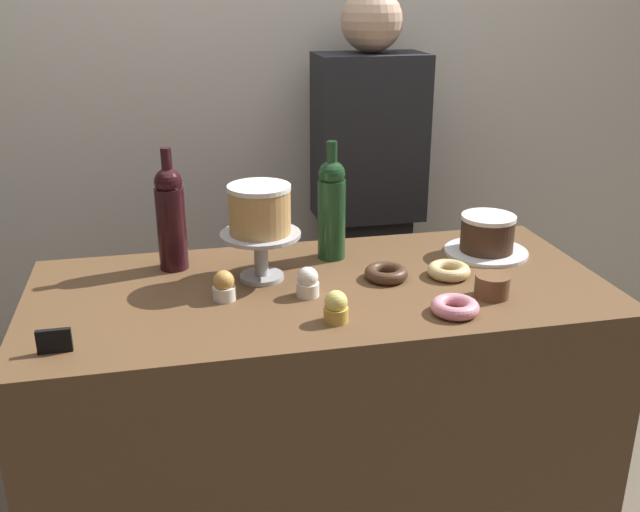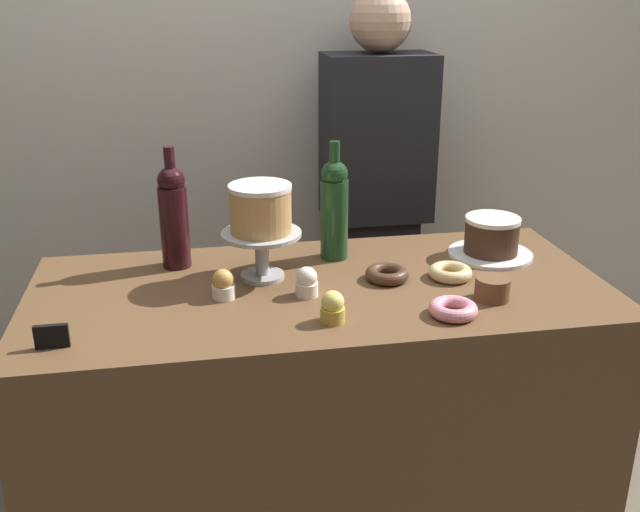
% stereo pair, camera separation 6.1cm
% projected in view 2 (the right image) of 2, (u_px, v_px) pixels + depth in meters
% --- Properties ---
extents(back_wall, '(6.00, 0.05, 2.60)m').
position_uv_depth(back_wall, '(273.00, 79.00, 2.49)').
color(back_wall, silver).
rests_on(back_wall, ground_plane).
extents(display_counter, '(1.45, 0.66, 0.90)m').
position_uv_depth(display_counter, '(320.00, 436.00, 1.96)').
color(display_counter, brown).
rests_on(display_counter, ground_plane).
extents(cake_stand_pedestal, '(0.20, 0.20, 0.13)m').
position_uv_depth(cake_stand_pedestal, '(262.00, 247.00, 1.82)').
color(cake_stand_pedestal, '#B2B2B7').
rests_on(cake_stand_pedestal, display_counter).
extents(white_layer_cake, '(0.16, 0.16, 0.12)m').
position_uv_depth(white_layer_cake, '(261.00, 208.00, 1.78)').
color(white_layer_cake, tan).
rests_on(white_layer_cake, cake_stand_pedestal).
extents(silver_serving_platter, '(0.23, 0.23, 0.01)m').
position_uv_depth(silver_serving_platter, '(490.00, 254.00, 2.00)').
color(silver_serving_platter, white).
rests_on(silver_serving_platter, display_counter).
extents(chocolate_round_cake, '(0.15, 0.15, 0.10)m').
position_uv_depth(chocolate_round_cake, '(492.00, 235.00, 1.98)').
color(chocolate_round_cake, '#3D2619').
rests_on(chocolate_round_cake, silver_serving_platter).
extents(wine_bottle_green, '(0.08, 0.08, 0.33)m').
position_uv_depth(wine_bottle_green, '(334.00, 208.00, 1.94)').
color(wine_bottle_green, '#193D1E').
rests_on(wine_bottle_green, display_counter).
extents(wine_bottle_dark_red, '(0.08, 0.08, 0.33)m').
position_uv_depth(wine_bottle_dark_red, '(174.00, 215.00, 1.88)').
color(wine_bottle_dark_red, black).
rests_on(wine_bottle_dark_red, display_counter).
extents(cupcake_vanilla, '(0.06, 0.06, 0.07)m').
position_uv_depth(cupcake_vanilla, '(307.00, 282.00, 1.73)').
color(cupcake_vanilla, white).
rests_on(cupcake_vanilla, display_counter).
extents(cupcake_caramel, '(0.06, 0.06, 0.07)m').
position_uv_depth(cupcake_caramel, '(223.00, 285.00, 1.72)').
color(cupcake_caramel, white).
rests_on(cupcake_caramel, display_counter).
extents(cupcake_lemon, '(0.06, 0.06, 0.07)m').
position_uv_depth(cupcake_lemon, '(333.00, 307.00, 1.60)').
color(cupcake_lemon, gold).
rests_on(cupcake_lemon, display_counter).
extents(donut_glazed, '(0.11, 0.11, 0.03)m').
position_uv_depth(donut_glazed, '(450.00, 272.00, 1.84)').
color(donut_glazed, '#E0C17F').
rests_on(donut_glazed, display_counter).
extents(donut_pink, '(0.11, 0.11, 0.03)m').
position_uv_depth(donut_pink, '(453.00, 309.00, 1.64)').
color(donut_pink, pink).
rests_on(donut_pink, display_counter).
extents(donut_chocolate, '(0.11, 0.11, 0.03)m').
position_uv_depth(donut_chocolate, '(387.00, 274.00, 1.83)').
color(donut_chocolate, '#472D1E').
rests_on(donut_chocolate, display_counter).
extents(cookie_stack, '(0.08, 0.08, 0.05)m').
position_uv_depth(cookie_stack, '(492.00, 288.00, 1.72)').
color(cookie_stack, brown).
rests_on(cookie_stack, display_counter).
extents(price_sign_chalkboard, '(0.07, 0.01, 0.05)m').
position_uv_depth(price_sign_chalkboard, '(52.00, 336.00, 1.49)').
color(price_sign_chalkboard, black).
rests_on(price_sign_chalkboard, display_counter).
extents(barista_figure, '(0.36, 0.22, 1.60)m').
position_uv_depth(barista_figure, '(375.00, 219.00, 2.50)').
color(barista_figure, black).
rests_on(barista_figure, ground_plane).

